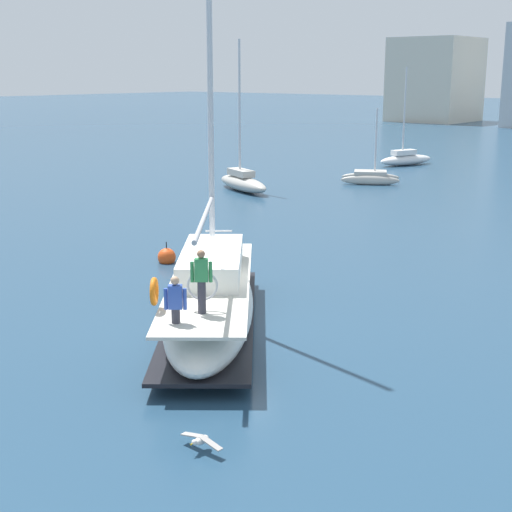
% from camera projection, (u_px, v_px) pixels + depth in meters
% --- Properties ---
extents(ground_plane, '(400.00, 400.00, 0.00)m').
position_uv_depth(ground_plane, '(223.00, 328.00, 21.08)').
color(ground_plane, navy).
extents(main_sailboat, '(7.96, 8.94, 14.44)m').
position_uv_depth(main_sailboat, '(211.00, 299.00, 20.71)').
color(main_sailboat, white).
rests_on(main_sailboat, ground).
extents(moored_sloop_near, '(2.84, 5.23, 7.60)m').
position_uv_depth(moored_sloop_near, '(406.00, 158.00, 58.18)').
color(moored_sloop_near, white).
rests_on(moored_sloop_near, ground).
extents(moored_sloop_far, '(5.69, 3.36, 9.09)m').
position_uv_depth(moored_sloop_far, '(243.00, 181.00, 45.48)').
color(moored_sloop_far, '#B7B2A8').
rests_on(moored_sloop_far, ground).
extents(moored_cutter_left, '(4.24, 3.56, 4.90)m').
position_uv_depth(moored_cutter_left, '(370.00, 176.00, 48.61)').
color(moored_cutter_left, '#B7B2A8').
rests_on(moored_cutter_left, ground).
extents(seagull, '(1.02, 0.47, 0.17)m').
position_uv_depth(seagull, '(201.00, 440.00, 14.15)').
color(seagull, silver).
rests_on(seagull, ground).
extents(mooring_buoy, '(0.70, 0.70, 0.95)m').
position_uv_depth(mooring_buoy, '(167.00, 257.00, 28.33)').
color(mooring_buoy, '#EA4C19').
rests_on(mooring_buoy, ground).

